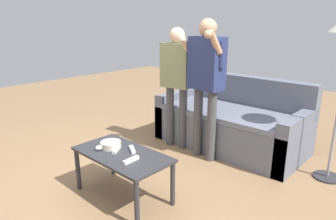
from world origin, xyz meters
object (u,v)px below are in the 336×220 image
Objects in this scene: coffee_table at (122,159)px; game_remote_wand_far at (131,160)px; player_center at (206,74)px; game_remote_wand_spare at (132,149)px; game_remote_wand_near at (117,149)px; snack_bowl at (111,145)px; player_left at (177,74)px; couch at (232,123)px; game_remote_nunchuk at (100,147)px.

coffee_table is 5.78× the size of game_remote_wand_far.
player_center reaches higher than game_remote_wand_spare.
game_remote_wand_spare is (0.11, 0.09, 0.00)m from game_remote_wand_near.
player_left is at bearing 101.86° from snack_bowl.
player_center is (-0.04, -0.56, 0.71)m from couch.
couch reaches higher than game_remote_wand_near.
couch is at bearing 93.72° from game_remote_wand_far.
coffee_table is 0.20m from snack_bowl.
player_center is 1.07× the size of player_left.
snack_bowl is at bearing 72.39° from game_remote_nunchuk.
player_left is 1.39m from game_remote_wand_near.
game_remote_wand_spare reaches higher than coffee_table.
game_remote_nunchuk reaches higher than game_remote_wand_near.
coffee_table is at bearing -111.44° from game_remote_wand_spare.
couch is 9.72× the size of snack_bowl.
snack_bowl reaches higher than game_remote_wand_spare.
snack_bowl is at bearing 177.88° from coffee_table.
game_remote_wand_far reaches higher than coffee_table.
game_remote_wand_near is at bearing -94.88° from couch.
couch is at bearing 85.92° from player_center.
game_remote_wand_spare is (0.24, 0.19, -0.01)m from game_remote_nunchuk.
game_remote_wand_far is (0.37, -0.07, -0.01)m from snack_bowl.
player_center reaches higher than game_remote_nunchuk.
snack_bowl is 1.35m from player_left.
game_remote_wand_near reaches higher than coffee_table.
snack_bowl reaches higher than coffee_table.
player_left is at bearing 99.64° from game_remote_nunchuk.
couch is 1.79m from snack_bowl.
game_remote_nunchuk is 0.61× the size of game_remote_wand_spare.
couch reaches higher than coffee_table.
player_center is 1.25m from game_remote_wand_spare.
player_center is 10.62× the size of game_remote_wand_near.
coffee_table is 0.61× the size of player_left.
game_remote_wand_near is 1.06× the size of game_remote_wand_spare.
player_center reaches higher than player_left.
snack_bowl is at bearing -99.89° from player_center.
game_remote_wand_spare is (0.21, 0.09, -0.01)m from snack_bowl.
snack_bowl is 1.20× the size of game_remote_wand_far.
player_left is at bearing 175.94° from player_center.
player_left is at bearing 112.14° from game_remote_wand_spare.
game_remote_nunchuk is at bearing -155.01° from coffee_table.
snack_bowl is 0.23m from game_remote_wand_spare.
snack_bowl is 0.37m from game_remote_wand_far.
game_remote_wand_spare is (0.04, 0.09, 0.08)m from coffee_table.
game_remote_nunchuk is 0.57× the size of game_remote_wand_near.
couch is at bearing 81.94° from snack_bowl.
coffee_table is 6.40× the size of game_remote_wand_spare.
coffee_table is 0.13m from game_remote_wand_spare.
game_remote_wand_near is (-0.15, -1.77, 0.15)m from couch.
couch is 1.68m from game_remote_wand_spare.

